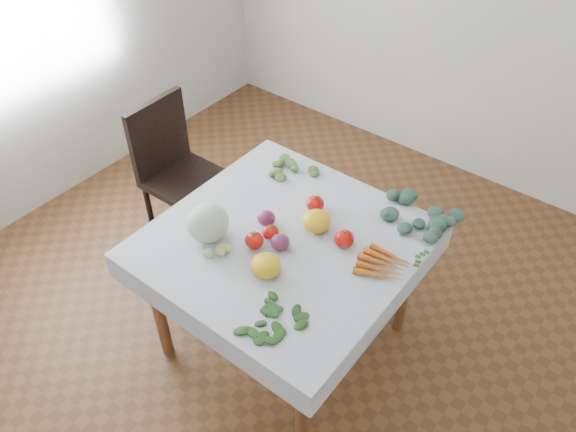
# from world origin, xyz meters

# --- Properties ---
(ground) EXTENTS (4.00, 4.00, 0.00)m
(ground) POSITION_xyz_m (0.00, 0.00, 0.00)
(ground) COLOR brown
(table) EXTENTS (1.00, 1.00, 0.75)m
(table) POSITION_xyz_m (0.00, 0.00, 0.65)
(table) COLOR brown
(table) RESTS_ON ground
(tablecloth) EXTENTS (1.12, 1.12, 0.01)m
(tablecloth) POSITION_xyz_m (0.00, 0.00, 0.75)
(tablecloth) COLOR white
(tablecloth) RESTS_ON table
(chair) EXTENTS (0.42, 0.42, 0.92)m
(chair) POSITION_xyz_m (-1.05, 0.28, 0.52)
(chair) COLOR black
(chair) RESTS_ON ground
(cabbage) EXTENTS (0.25, 0.25, 0.17)m
(cabbage) POSITION_xyz_m (-0.27, -0.20, 0.84)
(cabbage) COLOR beige
(cabbage) RESTS_ON tablecloth
(tomato_a) EXTENTS (0.10, 0.10, 0.07)m
(tomato_a) POSITION_xyz_m (-0.01, 0.25, 0.79)
(tomato_a) COLOR red
(tomato_a) RESTS_ON tablecloth
(tomato_b) EXTENTS (0.10, 0.10, 0.07)m
(tomato_b) POSITION_xyz_m (-0.05, -0.03, 0.79)
(tomato_b) COLOR red
(tomato_b) RESTS_ON tablecloth
(tomato_c) EXTENTS (0.10, 0.10, 0.07)m
(tomato_c) POSITION_xyz_m (-0.07, -0.12, 0.79)
(tomato_c) COLOR red
(tomato_c) RESTS_ON tablecloth
(tomato_d) EXTENTS (0.09, 0.09, 0.08)m
(tomato_d) POSITION_xyz_m (0.23, 0.13, 0.79)
(tomato_d) COLOR red
(tomato_d) RESTS_ON tablecloth
(heirloom_back) EXTENTS (0.16, 0.16, 0.09)m
(heirloom_back) POSITION_xyz_m (0.07, 0.14, 0.80)
(heirloom_back) COLOR yellow
(heirloom_back) RESTS_ON tablecloth
(heirloom_front) EXTENTS (0.15, 0.15, 0.09)m
(heirloom_front) POSITION_xyz_m (0.07, -0.21, 0.80)
(heirloom_front) COLOR yellow
(heirloom_front) RESTS_ON tablecloth
(onion_a) EXTENTS (0.09, 0.09, 0.07)m
(onion_a) POSITION_xyz_m (0.02, -0.06, 0.79)
(onion_a) COLOR #5B1A3C
(onion_a) RESTS_ON tablecloth
(onion_b) EXTENTS (0.11, 0.11, 0.07)m
(onion_b) POSITION_xyz_m (-0.13, 0.03, 0.79)
(onion_b) COLOR #5B1A3C
(onion_b) RESTS_ON tablecloth
(tomatillo_cluster) EXTENTS (0.09, 0.11, 0.04)m
(tomatillo_cluster) POSITION_xyz_m (-0.19, -0.26, 0.78)
(tomatillo_cluster) COLOR #C5D57B
(tomatillo_cluster) RESTS_ON tablecloth
(carrot_bunch) EXTENTS (0.22, 0.21, 0.03)m
(carrot_bunch) POSITION_xyz_m (0.44, 0.13, 0.77)
(carrot_bunch) COLOR #E05918
(carrot_bunch) RESTS_ON tablecloth
(kale_bunch) EXTENTS (0.36, 0.29, 0.05)m
(kale_bunch) POSITION_xyz_m (0.42, 0.47, 0.78)
(kale_bunch) COLOR #3A5F4D
(kale_bunch) RESTS_ON tablecloth
(basil_bunch) EXTENTS (0.29, 0.21, 0.01)m
(basil_bunch) POSITION_xyz_m (0.29, -0.40, 0.76)
(basil_bunch) COLOR #2A591C
(basil_bunch) RESTS_ON tablecloth
(dill_bunch) EXTENTS (0.23, 0.23, 0.03)m
(dill_bunch) POSITION_xyz_m (-0.27, 0.41, 0.77)
(dill_bunch) COLOR #567C39
(dill_bunch) RESTS_ON tablecloth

